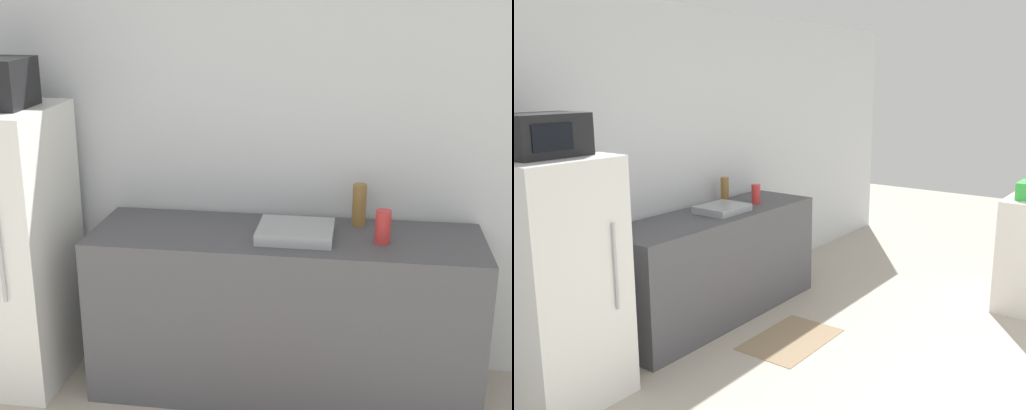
{
  "view_description": "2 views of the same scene",
  "coord_description": "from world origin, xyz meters",
  "views": [
    {
      "loc": [
        0.75,
        -0.48,
        2.17
      ],
      "look_at": [
        0.31,
        2.42,
        1.25
      ],
      "focal_mm": 50.0,
      "sensor_mm": 36.0,
      "label": 1
    },
    {
      "loc": [
        -3.1,
        -0.09,
        1.99
      ],
      "look_at": [
        0.17,
        2.3,
        1.1
      ],
      "focal_mm": 40.0,
      "sensor_mm": 36.0,
      "label": 2
    }
  ],
  "objects": [
    {
      "name": "bottle_short",
      "position": [
        0.87,
        2.96,
        0.99
      ],
      "size": [
        0.08,
        0.08,
        0.17
      ],
      "primitive_type": "cylinder",
      "color": "red",
      "rests_on": "counter"
    },
    {
      "name": "sink_basin",
      "position": [
        0.43,
        2.98,
        0.94
      ],
      "size": [
        0.39,
        0.34,
        0.06
      ],
      "primitive_type": "cube",
      "color": "#9EA3A8",
      "rests_on": "counter"
    },
    {
      "name": "kitchen_rug",
      "position": [
        0.34,
        2.22,
        0.0
      ],
      "size": [
        0.79,
        0.52,
        0.01
      ],
      "primitive_type": "cube",
      "color": "#937A5B",
      "rests_on": "ground_plane"
    },
    {
      "name": "counter",
      "position": [
        0.37,
        3.01,
        0.45
      ],
      "size": [
        2.06,
        0.64,
        0.91
      ],
      "primitive_type": "cube",
      "color": "#4C4C51",
      "rests_on": "ground_plane"
    },
    {
      "name": "wall_back",
      "position": [
        0.0,
        3.39,
        1.3
      ],
      "size": [
        8.0,
        0.06,
        2.6
      ],
      "primitive_type": "cube",
      "color": "silver",
      "rests_on": "ground_plane"
    },
    {
      "name": "microwave",
      "position": [
        -1.19,
        2.94,
        1.68
      ],
      "size": [
        0.47,
        0.34,
        0.25
      ],
      "color": "black",
      "rests_on": "refrigerator"
    },
    {
      "name": "refrigerator",
      "position": [
        -1.19,
        2.94,
        0.77
      ],
      "size": [
        0.67,
        0.7,
        1.55
      ],
      "color": "white",
      "rests_on": "ground_plane"
    },
    {
      "name": "bottle_tall",
      "position": [
        0.75,
        3.22,
        1.02
      ],
      "size": [
        0.07,
        0.07,
        0.23
      ],
      "primitive_type": "cylinder",
      "color": "olive",
      "rests_on": "counter"
    }
  ]
}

